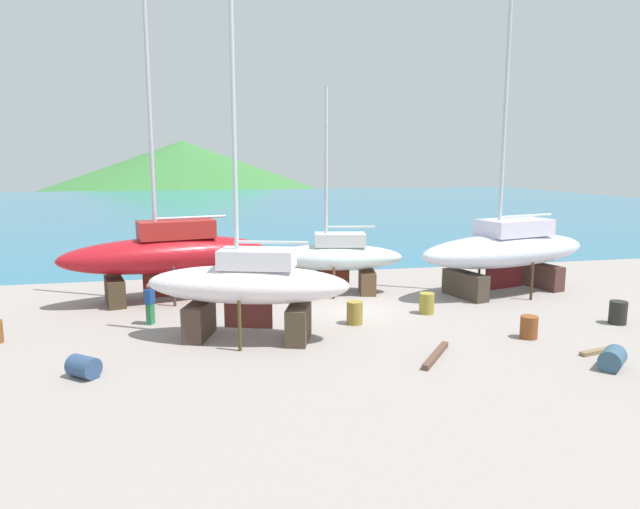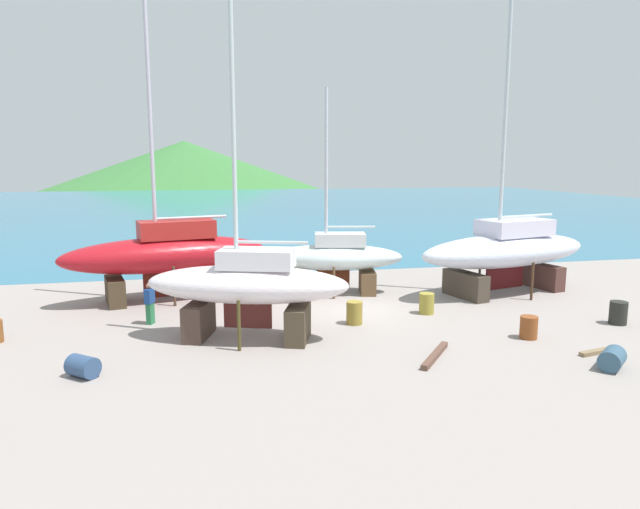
{
  "view_description": "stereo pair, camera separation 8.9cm",
  "coord_description": "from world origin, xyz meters",
  "px_view_note": "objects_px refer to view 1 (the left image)",
  "views": [
    {
      "loc": [
        -6.31,
        -22.27,
        6.2
      ],
      "look_at": [
        -1.14,
        1.38,
        2.19
      ],
      "focal_mm": 31.72,
      "sensor_mm": 36.0,
      "label": 1
    },
    {
      "loc": [
        -6.22,
        -22.29,
        6.2
      ],
      "look_at": [
        -1.14,
        1.38,
        2.19
      ],
      "focal_mm": 31.72,
      "sensor_mm": 36.0,
      "label": 2
    }
  ],
  "objects_px": {
    "barrel_rust_near": "(84,367)",
    "barrel_tipped_left": "(612,358)",
    "barrel_tipped_right": "(529,327)",
    "sailboat_small_center": "(168,254)",
    "barrel_blue_faded": "(618,313)",
    "barrel_tar_black": "(427,303)",
    "worker": "(150,303)",
    "sailboat_far_slipway": "(248,286)",
    "sailboat_mid_port": "(333,258)",
    "sailboat_large_starboard": "(506,250)",
    "barrel_rust_far": "(355,313)"
  },
  "relations": [
    {
      "from": "barrel_rust_near",
      "to": "barrel_tipped_left",
      "type": "height_order",
      "value": "barrel_tipped_left"
    },
    {
      "from": "barrel_tipped_right",
      "to": "barrel_tipped_left",
      "type": "bearing_deg",
      "value": -77.1
    },
    {
      "from": "sailboat_small_center",
      "to": "barrel_blue_faded",
      "type": "distance_m",
      "value": 18.83
    },
    {
      "from": "sailboat_small_center",
      "to": "barrel_blue_faded",
      "type": "relative_size",
      "value": 16.33
    },
    {
      "from": "barrel_blue_faded",
      "to": "barrel_tipped_left",
      "type": "bearing_deg",
      "value": -131.31
    },
    {
      "from": "barrel_rust_near",
      "to": "barrel_tar_black",
      "type": "relative_size",
      "value": 0.99
    },
    {
      "from": "barrel_rust_near",
      "to": "barrel_tipped_right",
      "type": "xyz_separation_m",
      "value": [
        14.71,
        0.56,
        0.08
      ]
    },
    {
      "from": "worker",
      "to": "barrel_tipped_right",
      "type": "height_order",
      "value": "worker"
    },
    {
      "from": "barrel_tar_black",
      "to": "sailboat_far_slipway",
      "type": "bearing_deg",
      "value": -166.27
    },
    {
      "from": "sailboat_mid_port",
      "to": "barrel_tar_black",
      "type": "distance_m",
      "value": 5.4
    },
    {
      "from": "sailboat_far_slipway",
      "to": "barrel_blue_faded",
      "type": "distance_m",
      "value": 14.18
    },
    {
      "from": "sailboat_far_slipway",
      "to": "barrel_tipped_right",
      "type": "relative_size",
      "value": 14.28
    },
    {
      "from": "sailboat_mid_port",
      "to": "barrel_tar_black",
      "type": "bearing_deg",
      "value": 134.75
    },
    {
      "from": "barrel_rust_near",
      "to": "barrel_tipped_right",
      "type": "distance_m",
      "value": 14.72
    },
    {
      "from": "sailboat_large_starboard",
      "to": "barrel_rust_near",
      "type": "bearing_deg",
      "value": 8.17
    },
    {
      "from": "sailboat_far_slipway",
      "to": "barrel_rust_far",
      "type": "relative_size",
      "value": 12.91
    },
    {
      "from": "barrel_blue_faded",
      "to": "sailboat_large_starboard",
      "type": "bearing_deg",
      "value": 104.14
    },
    {
      "from": "sailboat_small_center",
      "to": "sailboat_far_slipway",
      "type": "bearing_deg",
      "value": 101.33
    },
    {
      "from": "barrel_blue_faded",
      "to": "barrel_tipped_left",
      "type": "height_order",
      "value": "barrel_blue_faded"
    },
    {
      "from": "sailboat_small_center",
      "to": "sailboat_mid_port",
      "type": "xyz_separation_m",
      "value": [
        7.57,
        -0.43,
        -0.41
      ]
    },
    {
      "from": "barrel_rust_far",
      "to": "sailboat_large_starboard",
      "type": "bearing_deg",
      "value": 23.28
    },
    {
      "from": "sailboat_far_slipway",
      "to": "barrel_rust_far",
      "type": "xyz_separation_m",
      "value": [
        4.14,
        1.01,
        -1.48
      ]
    },
    {
      "from": "sailboat_large_starboard",
      "to": "sailboat_small_center",
      "type": "xyz_separation_m",
      "value": [
        -15.61,
        1.99,
        0.04
      ]
    },
    {
      "from": "barrel_rust_far",
      "to": "barrel_tipped_left",
      "type": "xyz_separation_m",
      "value": [
        6.29,
        -6.28,
        -0.11
      ]
    },
    {
      "from": "sailboat_small_center",
      "to": "worker",
      "type": "distance_m",
      "value": 4.21
    },
    {
      "from": "sailboat_small_center",
      "to": "worker",
      "type": "relative_size",
      "value": 9.0
    },
    {
      "from": "worker",
      "to": "barrel_tar_black",
      "type": "distance_m",
      "value": 11.03
    },
    {
      "from": "sailboat_mid_port",
      "to": "barrel_rust_far",
      "type": "distance_m",
      "value": 5.37
    },
    {
      "from": "barrel_blue_faded",
      "to": "barrel_rust_near",
      "type": "bearing_deg",
      "value": -175.67
    },
    {
      "from": "sailboat_small_center",
      "to": "worker",
      "type": "xyz_separation_m",
      "value": [
        -0.54,
        -3.98,
        -1.26
      ]
    },
    {
      "from": "barrel_tipped_left",
      "to": "sailboat_small_center",
      "type": "bearing_deg",
      "value": 138.44
    },
    {
      "from": "worker",
      "to": "barrel_rust_near",
      "type": "xyz_separation_m",
      "value": [
        -1.48,
        -5.23,
        -0.51
      ]
    },
    {
      "from": "barrel_rust_near",
      "to": "barrel_tipped_left",
      "type": "bearing_deg",
      "value": -9.88
    },
    {
      "from": "sailboat_small_center",
      "to": "barrel_rust_near",
      "type": "bearing_deg",
      "value": 64.57
    },
    {
      "from": "sailboat_far_slipway",
      "to": "sailboat_small_center",
      "type": "height_order",
      "value": "sailboat_small_center"
    },
    {
      "from": "sailboat_small_center",
      "to": "barrel_tipped_left",
      "type": "height_order",
      "value": "sailboat_small_center"
    },
    {
      "from": "sailboat_large_starboard",
      "to": "worker",
      "type": "xyz_separation_m",
      "value": [
        -16.15,
        -2.0,
        -1.22
      ]
    },
    {
      "from": "sailboat_large_starboard",
      "to": "barrel_tar_black",
      "type": "relative_size",
      "value": 15.55
    },
    {
      "from": "sailboat_small_center",
      "to": "barrel_tipped_right",
      "type": "height_order",
      "value": "sailboat_small_center"
    },
    {
      "from": "sailboat_far_slipway",
      "to": "worker",
      "type": "relative_size",
      "value": 7.1
    },
    {
      "from": "barrel_rust_far",
      "to": "barrel_tipped_left",
      "type": "height_order",
      "value": "barrel_rust_far"
    },
    {
      "from": "barrel_tipped_right",
      "to": "barrel_tipped_left",
      "type": "relative_size",
      "value": 0.86
    },
    {
      "from": "barrel_rust_near",
      "to": "barrel_tar_black",
      "type": "xyz_separation_m",
      "value": [
        12.47,
        4.4,
        0.11
      ]
    },
    {
      "from": "barrel_rust_near",
      "to": "sailboat_far_slipway",
      "type": "bearing_deg",
      "value": 27.19
    },
    {
      "from": "sailboat_large_starboard",
      "to": "barrel_rust_far",
      "type": "distance_m",
      "value": 9.35
    },
    {
      "from": "barrel_rust_far",
      "to": "barrel_blue_faded",
      "type": "bearing_deg",
      "value": -12.2
    },
    {
      "from": "barrel_tipped_right",
      "to": "worker",
      "type": "bearing_deg",
      "value": 160.54
    },
    {
      "from": "barrel_tar_black",
      "to": "worker",
      "type": "bearing_deg",
      "value": 175.67
    },
    {
      "from": "sailboat_far_slipway",
      "to": "barrel_rust_far",
      "type": "distance_m",
      "value": 4.51
    },
    {
      "from": "barrel_rust_near",
      "to": "barrel_tipped_right",
      "type": "bearing_deg",
      "value": 2.18
    }
  ]
}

